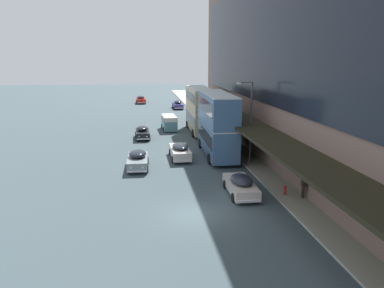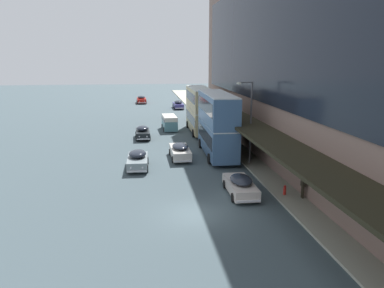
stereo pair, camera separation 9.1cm
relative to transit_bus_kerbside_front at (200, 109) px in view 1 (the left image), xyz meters
name	(u,v)px [view 1 (the left image)]	position (x,y,z in m)	size (l,w,h in m)	color
ground	(196,214)	(-4.40, -26.26, -3.17)	(240.00, 240.00, 0.00)	#3B4A50
sidewalk_kerb	(358,204)	(6.60, -26.26, -3.09)	(10.00, 180.00, 0.15)	#9FA08E
building_facade	(374,45)	(6.55, -26.26, 7.23)	(9.20, 80.00, 20.84)	#84685D
transit_bus_kerbside_front	(200,109)	(0.00, 0.00, 0.00)	(2.81, 9.91, 5.86)	tan
transit_bus_kerbside_rear	(217,122)	(-0.14, -12.03, 0.21)	(2.90, 10.02, 6.27)	#40648F
sedan_trailing_near	(241,185)	(-0.67, -23.24, -2.43)	(1.91, 4.72, 1.48)	beige
sedan_oncoming_front	(178,104)	(-0.48, 23.97, -2.38)	(1.92, 5.00, 1.61)	navy
sedan_oncoming_rear	(138,160)	(-8.04, -15.48, -2.39)	(1.98, 4.48, 1.59)	gray
sedan_lead_near	(180,151)	(-3.95, -12.81, -2.39)	(1.91, 4.87, 1.54)	beige
sedan_second_near	(142,132)	(-7.50, -2.87, -2.41)	(1.81, 4.26, 1.53)	black
sedan_lead_mid	(141,100)	(-7.51, 33.71, -2.38)	(2.14, 4.82, 1.58)	#AB1711
vw_van	(169,122)	(-3.84, 2.39, -2.07)	(2.03, 4.61, 1.96)	teal
pedestrian_at_kerb	(303,184)	(3.35, -24.80, -1.99)	(0.33, 0.62, 1.86)	black
street_lamp	(249,116)	(2.10, -15.52, 1.29)	(1.50, 0.28, 7.46)	#4C4C51
fire_hydrant	(285,190)	(2.35, -24.04, -2.67)	(0.20, 0.40, 0.70)	red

